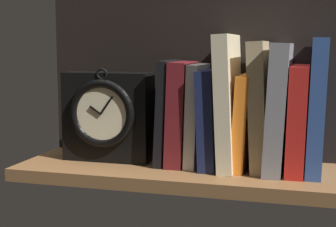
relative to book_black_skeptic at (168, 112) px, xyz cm
name	(u,v)px	position (x,y,z in cm)	size (l,w,h in cm)	color
ground_plane	(186,172)	(4.35, -2.24, -11.71)	(66.82, 23.61, 2.50)	brown
back_panel	(199,61)	(4.35, 8.97, 10.08)	(66.82, 1.20, 41.08)	black
book_black_skeptic	(168,112)	(0.00, 0.00, 0.00)	(1.81, 12.06, 20.92)	black
book_maroon_dawkins	(182,113)	(2.94, 0.00, -0.13)	(3.47, 12.49, 20.65)	maroon
book_white_catcher	(197,115)	(6.08, 0.00, -0.35)	(2.20, 12.11, 20.21)	silver
book_navy_bierce	(212,118)	(9.07, 0.00, -0.88)	(3.19, 14.93, 19.15)	#192147
book_cream_twain	(229,102)	(12.43, 0.00, 2.50)	(2.93, 16.46, 25.92)	beige
book_orange_pandolfini	(244,122)	(15.43, 0.00, -1.35)	(2.46, 13.72, 18.21)	orange
book_tan_shortstories	(260,106)	(18.47, 0.00, 1.86)	(3.03, 13.57, 24.64)	tan
book_gray_chess	(278,107)	(21.99, 0.00, 1.71)	(3.41, 16.73, 24.34)	gray
book_red_requiem	(298,119)	(25.67, 0.00, -0.37)	(3.35, 16.05, 20.17)	red
book_blue_modern	(317,106)	(29.06, 0.00, 2.17)	(2.83, 15.53, 25.25)	#2D4C8E
framed_clock	(107,116)	(-12.59, -1.39, -1.10)	(18.36, 7.65, 19.43)	black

